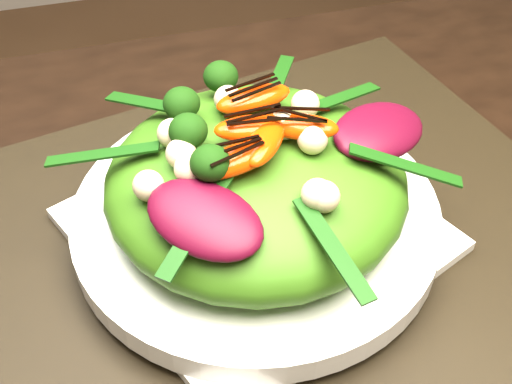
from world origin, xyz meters
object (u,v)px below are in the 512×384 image
object	(u,v)px
placemat	(256,235)
plate_base	(256,229)
orange_segment	(226,127)
lettuce_mound	(256,182)
salad_bowl	(256,216)

from	to	relation	value
placemat	plate_base	world-z (taller)	plate_base
plate_base	orange_segment	world-z (taller)	orange_segment
lettuce_mound	orange_segment	distance (m)	0.05
lettuce_mound	placemat	bearing A→B (deg)	0.00
orange_segment	plate_base	bearing A→B (deg)	-37.74
plate_base	lettuce_mound	distance (m)	0.05
plate_base	orange_segment	xyz separation A→B (m)	(-0.02, 0.01, 0.09)
plate_base	lettuce_mound	size ratio (longest dim) A/B	1.07
placemat	plate_base	xyz separation A→B (m)	(0.00, 0.00, 0.01)
lettuce_mound	salad_bowl	bearing A→B (deg)	0.00
placemat	plate_base	bearing A→B (deg)	0.00
orange_segment	salad_bowl	bearing A→B (deg)	-37.74
placemat	lettuce_mound	distance (m)	0.06
lettuce_mound	orange_segment	world-z (taller)	orange_segment
salad_bowl	lettuce_mound	size ratio (longest dim) A/B	1.26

